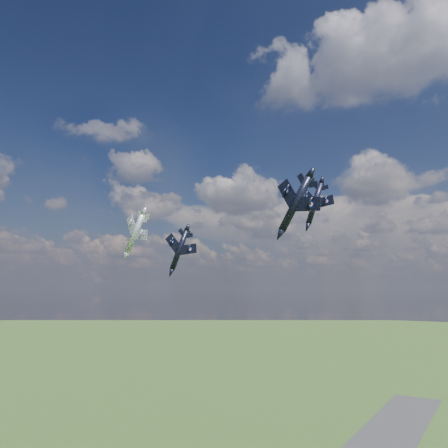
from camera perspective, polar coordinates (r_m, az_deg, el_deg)
The scene contains 4 objects.
jet_lead_navy at distance 95.68m, azimuth -5.85°, elevation -3.37°, with size 8.87×12.37×2.56m, color black, non-canonical shape.
jet_right_navy at distance 72.45m, azimuth 9.32°, elevation 2.64°, with size 9.61×13.39×2.77m, color black, non-canonical shape.
jet_high_navy at distance 98.73m, azimuth 11.77°, elevation 2.67°, with size 9.21×12.84×2.66m, color black, non-canonical shape.
jet_left_silver at distance 110.40m, azimuth -11.56°, elevation -1.20°, with size 10.69×14.91×3.08m, color #ABAEB6, non-canonical shape.
Camera 1 is at (51.73, -67.63, 69.05)m, focal length 35.00 mm.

